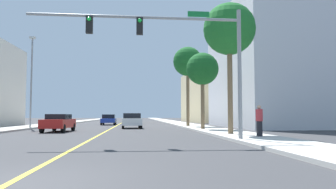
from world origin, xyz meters
The scene contains 17 objects.
ground centered at (0.00, 42.00, 0.00)m, with size 192.00×192.00×0.00m, color #38383A.
sidewalk_left centered at (-8.78, 42.00, 0.07)m, with size 3.19×168.00×0.15m, color #B2ADA3.
sidewalk_right centered at (8.78, 42.00, 0.07)m, with size 3.19×168.00×0.15m, color beige.
lane_marking_center centered at (0.00, 42.00, 0.00)m, with size 0.16×144.00×0.01m, color yellow.
building_right_near centered at (20.40, 27.89, 6.71)m, with size 16.06×17.06×13.41m, color silver.
building_right_far centered at (18.52, 52.62, 4.89)m, with size 12.31×21.64×9.79m, color beige.
traffic_signal_mast centered at (4.39, 9.01, 4.89)m, with size 10.48×0.36×6.50m.
street_lamp centered at (-7.68, 25.13, 4.97)m, with size 0.56×0.28×8.79m.
palm_near centered at (8.31, 13.05, 6.74)m, with size 3.31×3.31×8.32m.
palm_mid centered at (8.07, 20.19, 5.22)m, with size 2.78×2.78×6.53m.
palm_far centered at (7.97, 27.34, 7.06)m, with size 3.18×3.18×8.59m.
car_white centered at (1.98, 25.40, 0.76)m, with size 2.08×3.99×1.49m.
car_blue centered at (-1.24, 36.57, 0.71)m, with size 1.94×4.44×1.39m.
car_red centered at (-3.66, 19.38, 0.74)m, with size 1.89×4.31×1.39m.
car_silver centered at (1.92, 38.90, 0.72)m, with size 1.97×4.00×1.35m.
car_black centered at (1.79, 44.38, 0.73)m, with size 2.07×3.88×1.44m.
pedestrian centered at (9.17, 10.52, 1.01)m, with size 0.38×0.38×1.72m.
Camera 1 is at (2.44, -6.23, 1.32)m, focal length 33.64 mm.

